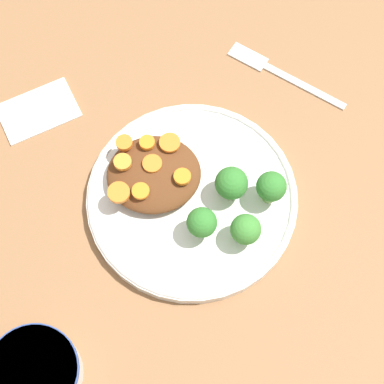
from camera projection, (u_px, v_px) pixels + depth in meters
name	position (u px, v px, depth m)	size (l,w,h in m)	color
ground_plane	(192.00, 201.00, 0.83)	(4.00, 4.00, 0.00)	#8C603D
plate	(192.00, 198.00, 0.82)	(0.27, 0.27, 0.02)	silver
dip_bowl	(35.00, 373.00, 0.73)	(0.11, 0.11, 0.04)	silver
stew_mound	(154.00, 174.00, 0.81)	(0.12, 0.11, 0.03)	#5B3319
broccoli_floret_0	(246.00, 230.00, 0.77)	(0.04, 0.04, 0.05)	#759E51
broccoli_floret_1	(202.00, 223.00, 0.77)	(0.04, 0.04, 0.05)	#7FA85B
broccoli_floret_2	(231.00, 181.00, 0.79)	(0.04, 0.04, 0.05)	#759E51
broccoli_floret_3	(271.00, 187.00, 0.79)	(0.04, 0.04, 0.05)	#7FA85B
carrot_slice_0	(152.00, 164.00, 0.80)	(0.02, 0.02, 0.00)	orange
carrot_slice_1	(182.00, 177.00, 0.79)	(0.02, 0.02, 0.01)	orange
carrot_slice_2	(141.00, 195.00, 0.78)	(0.02, 0.02, 0.00)	orange
carrot_slice_3	(123.00, 162.00, 0.80)	(0.02, 0.02, 0.01)	orange
carrot_slice_4	(170.00, 143.00, 0.81)	(0.03, 0.03, 0.00)	orange
carrot_slice_5	(147.00, 143.00, 0.81)	(0.02, 0.02, 0.01)	orange
carrot_slice_6	(124.00, 143.00, 0.81)	(0.02, 0.02, 0.01)	orange
carrot_slice_7	(119.00, 194.00, 0.78)	(0.03, 0.03, 0.01)	orange
fork	(276.00, 71.00, 0.90)	(0.16, 0.12, 0.01)	silver
napkin	(38.00, 110.00, 0.88)	(0.12, 0.10, 0.01)	white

